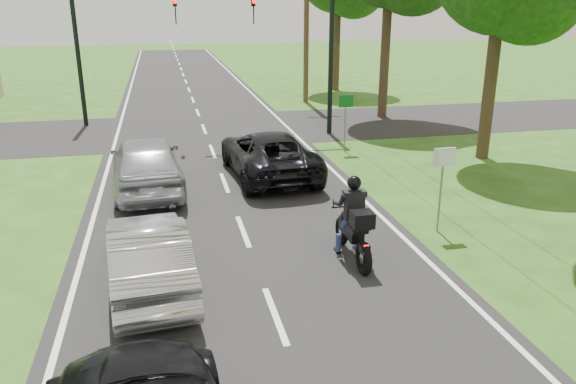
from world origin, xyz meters
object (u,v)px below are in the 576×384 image
at_px(dark_suv, 268,153).
at_px(sign_green, 346,109).
at_px(sign_white, 443,169).
at_px(silver_suv, 146,163).
at_px(traffic_signal, 287,34).
at_px(silver_sedan, 149,255).
at_px(utility_pole_far, 307,7).
at_px(motorcycle_rider, 354,227).

xyz_separation_m(dark_suv, sign_green, (3.40, 2.48, 0.85)).
bearing_deg(sign_white, silver_suv, 145.58).
bearing_deg(traffic_signal, sign_white, -82.95).
xyz_separation_m(traffic_signal, sign_green, (1.56, -3.02, -2.54)).
distance_m(dark_suv, silver_sedan, 7.84).
bearing_deg(silver_suv, dark_suv, -173.19).
bearing_deg(traffic_signal, utility_pole_far, 70.32).
height_order(dark_suv, sign_green, sign_green).
bearing_deg(motorcycle_rider, sign_white, 22.78).
relative_size(traffic_signal, sign_white, 3.00).
relative_size(dark_suv, silver_suv, 1.06).
bearing_deg(traffic_signal, dark_suv, -108.48).
bearing_deg(sign_green, sign_white, -91.43).
xyz_separation_m(silver_sedan, sign_green, (7.10, 9.40, 0.89)).
bearing_deg(silver_suv, motorcycle_rider, 123.41).
distance_m(silver_sedan, utility_pole_far, 22.51).
relative_size(motorcycle_rider, sign_white, 1.05).
relative_size(dark_suv, silver_sedan, 1.25).
xyz_separation_m(motorcycle_rider, utility_pole_far, (4.06, 20.07, 4.33)).
height_order(motorcycle_rider, traffic_signal, traffic_signal).
distance_m(motorcycle_rider, dark_suv, 6.60).
distance_m(dark_suv, traffic_signal, 6.72).
bearing_deg(sign_green, utility_pole_far, 83.27).
height_order(motorcycle_rider, utility_pole_far, utility_pole_far).
height_order(silver_suv, traffic_signal, traffic_signal).
distance_m(silver_suv, traffic_signal, 9.02).
relative_size(motorcycle_rider, silver_sedan, 0.53).
height_order(silver_sedan, utility_pole_far, utility_pole_far).
xyz_separation_m(motorcycle_rider, sign_green, (2.76, 9.05, 0.84)).
bearing_deg(sign_green, traffic_signal, 117.38).
height_order(traffic_signal, sign_white, traffic_signal).
bearing_deg(sign_white, utility_pole_far, 85.49).
distance_m(silver_sedan, sign_green, 11.81).
xyz_separation_m(motorcycle_rider, traffic_signal, (1.20, 12.07, 3.38)).
bearing_deg(silver_suv, utility_pole_far, -124.70).
xyz_separation_m(motorcycle_rider, silver_sedan, (-4.33, -0.34, -0.05)).
distance_m(traffic_signal, utility_pole_far, 8.55).
xyz_separation_m(silver_sedan, sign_white, (6.90, 1.40, 0.89)).
height_order(dark_suv, sign_white, sign_white).
height_order(utility_pole_far, sign_white, utility_pole_far).
bearing_deg(motorcycle_rider, dark_suv, 95.98).
bearing_deg(sign_green, silver_sedan, -127.05).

